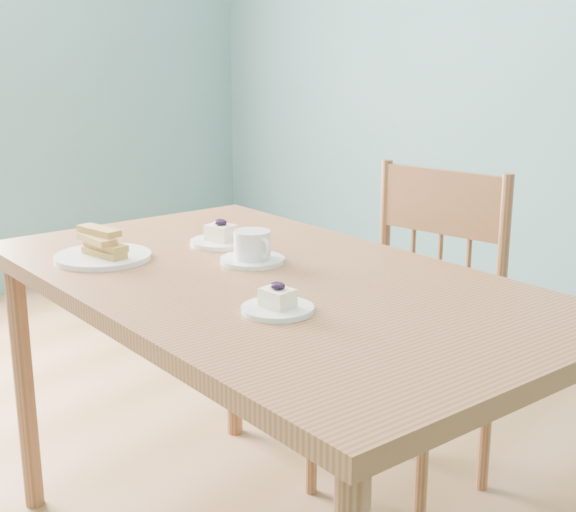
# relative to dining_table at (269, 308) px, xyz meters

# --- Properties ---
(room) EXTENTS (5.01, 5.01, 2.71)m
(room) POSITION_rel_dining_table_xyz_m (-0.09, 0.08, 0.65)
(room) COLOR #8C6041
(room) RESTS_ON ground
(dining_table) EXTENTS (1.58, 1.10, 0.78)m
(dining_table) POSITION_rel_dining_table_xyz_m (0.00, 0.00, 0.00)
(dining_table) COLOR #925B37
(dining_table) RESTS_ON ground
(dining_chair) EXTENTS (0.44, 0.42, 0.95)m
(dining_chair) POSITION_rel_dining_table_xyz_m (0.05, 0.56, -0.21)
(dining_chair) COLOR #925B37
(dining_chair) RESTS_ON ground
(cheesecake_plate_near) EXTENTS (0.14, 0.14, 0.06)m
(cheesecake_plate_near) POSITION_rel_dining_table_xyz_m (0.18, -0.18, 0.09)
(cheesecake_plate_near) COLOR white
(cheesecake_plate_near) RESTS_ON dining_table
(cheesecake_plate_far) EXTENTS (0.16, 0.16, 0.07)m
(cheesecake_plate_far) POSITION_rel_dining_table_xyz_m (-0.29, 0.14, 0.09)
(cheesecake_plate_far) COLOR white
(cheesecake_plate_far) RESTS_ON dining_table
(coffee_cup) EXTENTS (0.16, 0.16, 0.08)m
(coffee_cup) POSITION_rel_dining_table_xyz_m (-0.11, 0.06, 0.11)
(coffee_cup) COLOR white
(coffee_cup) RESTS_ON dining_table
(biscotti_plate) EXTENTS (0.23, 0.23, 0.08)m
(biscotti_plate) POSITION_rel_dining_table_xyz_m (-0.41, -0.15, 0.10)
(biscotti_plate) COLOR white
(biscotti_plate) RESTS_ON dining_table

